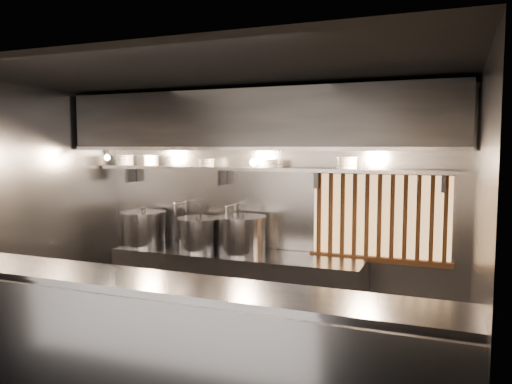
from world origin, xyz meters
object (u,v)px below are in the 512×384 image
Objects in this scene: stock_pot_left at (199,234)px; stock_pot_right at (242,235)px; pendant_bulb at (254,162)px; stock_pot_mid at (144,228)px; heat_lamp at (106,153)px.

stock_pot_left is 0.94× the size of stock_pot_right.
pendant_bulb is 0.28× the size of stock_pot_mid.
heat_lamp is 1.83m from pendant_bulb.
stock_pot_mid is 1.35m from stock_pot_right.
stock_pot_mid is at bearing 40.19° from heat_lamp.
stock_pot_right is (1.35, 0.01, 0.01)m from stock_pot_mid.
stock_pot_mid is (0.33, 0.28, -0.95)m from heat_lamp.
stock_pot_right reaches higher than stock_pot_mid.
heat_lamp is 1.94m from stock_pot_right.
pendant_bulb is 0.85m from stock_pot_right.
stock_pot_right reaches higher than stock_pot_left.
stock_pot_left is at bearing -178.56° from stock_pot_right.
heat_lamp is at bearing -169.00° from pendant_bulb.
stock_pot_left is at bearing -173.97° from pendant_bulb.
pendant_bulb is at bearing 11.00° from heat_lamp.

